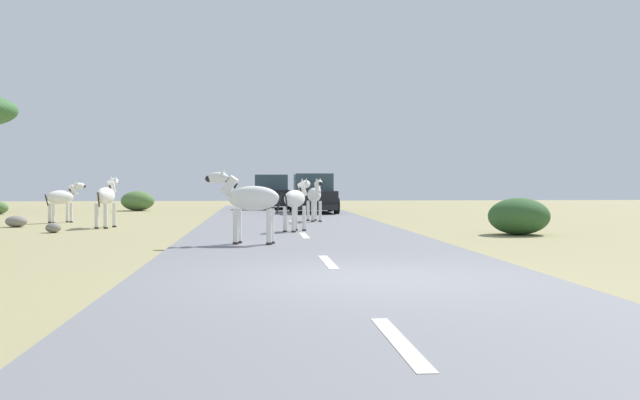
% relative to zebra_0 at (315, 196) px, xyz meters
% --- Properties ---
extents(ground_plane, '(90.00, 90.00, 0.00)m').
position_rel_zebra_0_xyz_m(ground_plane, '(-0.44, -14.52, -0.94)').
color(ground_plane, '#998E60').
extents(road, '(6.00, 64.00, 0.05)m').
position_rel_zebra_0_xyz_m(road, '(-0.79, -14.52, -0.92)').
color(road, slate).
rests_on(road, ground_plane).
extents(lane_markings, '(0.16, 56.00, 0.01)m').
position_rel_zebra_0_xyz_m(lane_markings, '(-0.79, -15.52, -0.89)').
color(lane_markings, silver).
rests_on(lane_markings, road).
extents(zebra_0, '(0.57, 1.58, 1.50)m').
position_rel_zebra_0_xyz_m(zebra_0, '(0.00, 0.00, 0.00)').
color(zebra_0, silver).
rests_on(zebra_0, road).
extents(zebra_1, '(0.96, 1.43, 1.47)m').
position_rel_zebra_0_xyz_m(zebra_1, '(-0.91, -4.94, -0.02)').
color(zebra_1, silver).
rests_on(zebra_1, road).
extents(zebra_2, '(1.70, 0.70, 1.63)m').
position_rel_zebra_0_xyz_m(zebra_2, '(-2.14, -8.88, 0.08)').
color(zebra_2, silver).
rests_on(zebra_2, road).
extents(zebra_3, '(0.61, 1.70, 1.61)m').
position_rel_zebra_0_xyz_m(zebra_3, '(-6.57, -2.11, 0.02)').
color(zebra_3, silver).
rests_on(zebra_3, ground_plane).
extents(zebra_4, '(1.25, 1.20, 1.45)m').
position_rel_zebra_0_xyz_m(zebra_4, '(-8.67, 0.85, -0.08)').
color(zebra_4, silver).
rests_on(zebra_4, ground_plane).
extents(car_0, '(2.06, 4.36, 1.74)m').
position_rel_zebra_0_xyz_m(car_0, '(-1.25, 12.35, -0.09)').
color(car_0, black).
rests_on(car_0, road).
extents(car_1, '(2.03, 4.34, 1.74)m').
position_rel_zebra_0_xyz_m(car_1, '(0.53, 7.37, -0.09)').
color(car_1, black).
rests_on(car_1, road).
extents(bush_0, '(1.63, 1.47, 0.98)m').
position_rel_zebra_0_xyz_m(bush_0, '(4.96, -6.04, -0.45)').
color(bush_0, '#2D5628').
rests_on(bush_0, ground_plane).
extents(bush_2, '(1.62, 1.46, 0.97)m').
position_rel_zebra_0_xyz_m(bush_2, '(-7.87, 11.43, -0.45)').
color(bush_2, '#4C7038').
rests_on(bush_2, ground_plane).
extents(rock_0, '(0.85, 0.84, 0.52)m').
position_rel_zebra_0_xyz_m(rock_0, '(7.49, 1.87, -0.68)').
color(rock_0, gray).
rests_on(rock_0, ground_plane).
extents(rock_1, '(0.41, 0.41, 0.27)m').
position_rel_zebra_0_xyz_m(rock_1, '(-7.58, -4.19, -0.80)').
color(rock_1, gray).
rests_on(rock_1, ground_plane).
extents(rock_2, '(0.66, 0.58, 0.36)m').
position_rel_zebra_0_xyz_m(rock_2, '(-9.44, -1.53, -0.76)').
color(rock_2, gray).
rests_on(rock_2, ground_plane).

